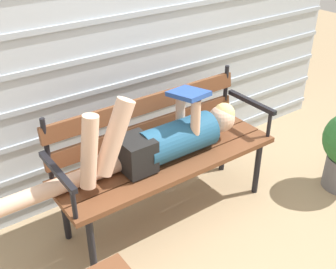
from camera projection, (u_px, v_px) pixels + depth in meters
ground_plane at (184, 227)px, 2.92m from camera, size 12.00×12.00×0.00m
house_siding at (121, 50)px, 2.92m from camera, size 4.30×0.08×2.13m
park_bench at (162, 149)px, 2.85m from camera, size 1.56×0.50×0.89m
reclining_person at (159, 141)px, 2.71m from camera, size 1.75×0.27×0.56m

